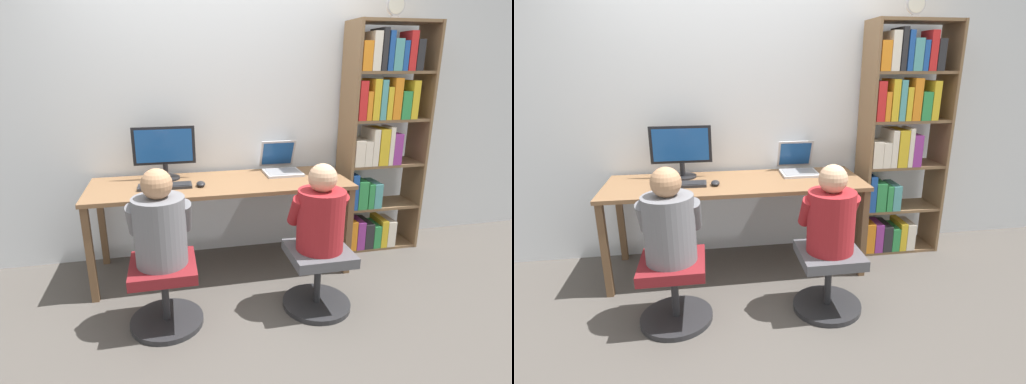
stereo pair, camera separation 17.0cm
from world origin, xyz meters
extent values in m
plane|color=#4C4742|center=(0.00, 0.00, 0.00)|extent=(14.00, 14.00, 0.00)
cube|color=silver|center=(0.00, 0.74, 1.30)|extent=(10.00, 0.05, 2.60)
cube|color=brown|center=(0.00, 0.34, 0.74)|extent=(2.02, 0.67, 0.03)
cube|color=brown|center=(-0.97, 0.04, 0.36)|extent=(0.05, 0.05, 0.72)
cube|color=brown|center=(0.97, 0.04, 0.36)|extent=(0.05, 0.05, 0.72)
cube|color=brown|center=(-0.97, 0.63, 0.36)|extent=(0.05, 0.05, 0.72)
cube|color=brown|center=(0.97, 0.63, 0.36)|extent=(0.05, 0.05, 0.72)
cylinder|color=black|center=(-0.42, 0.52, 0.76)|extent=(0.22, 0.22, 0.01)
cylinder|color=black|center=(-0.42, 0.52, 0.82)|extent=(0.04, 0.04, 0.11)
cube|color=black|center=(-0.42, 0.52, 1.02)|extent=(0.49, 0.02, 0.30)
cube|color=#19478C|center=(-0.42, 0.51, 1.02)|extent=(0.44, 0.01, 0.26)
cube|color=#B7B7BC|center=(0.54, 0.46, 0.76)|extent=(0.31, 0.26, 0.02)
cube|color=gray|center=(0.54, 0.46, 0.77)|extent=(0.27, 0.20, 0.00)
cube|color=#B7B7BC|center=(0.54, 0.65, 0.89)|extent=(0.31, 0.11, 0.24)
cube|color=#19478C|center=(0.54, 0.64, 0.89)|extent=(0.27, 0.09, 0.20)
cube|color=#232326|center=(-0.43, 0.28, 0.76)|extent=(0.40, 0.14, 0.02)
cube|color=black|center=(-0.43, 0.28, 0.78)|extent=(0.37, 0.11, 0.00)
ellipsoid|color=black|center=(-0.17, 0.25, 0.77)|extent=(0.07, 0.10, 0.04)
cylinder|color=#262628|center=(-0.47, -0.34, 0.02)|extent=(0.48, 0.48, 0.04)
cylinder|color=#262628|center=(-0.47, -0.34, 0.21)|extent=(0.05, 0.05, 0.34)
cube|color=maroon|center=(-0.47, -0.34, 0.41)|extent=(0.41, 0.41, 0.07)
cylinder|color=#262628|center=(0.57, -0.36, 0.02)|extent=(0.48, 0.48, 0.04)
cylinder|color=#262628|center=(0.57, -0.36, 0.21)|extent=(0.05, 0.05, 0.34)
cube|color=#4C4C51|center=(0.57, -0.36, 0.41)|extent=(0.41, 0.41, 0.07)
cylinder|color=slate|center=(-0.47, -0.34, 0.66)|extent=(0.32, 0.32, 0.43)
sphere|color=#A87A56|center=(-0.47, -0.34, 0.96)|extent=(0.19, 0.19, 0.19)
cylinder|color=slate|center=(-0.62, -0.28, 0.73)|extent=(0.09, 0.20, 0.25)
cylinder|color=slate|center=(-0.32, -0.28, 0.73)|extent=(0.09, 0.20, 0.25)
cylinder|color=maroon|center=(0.57, -0.36, 0.65)|extent=(0.32, 0.32, 0.41)
sphere|color=tan|center=(0.57, -0.36, 0.94)|extent=(0.19, 0.19, 0.19)
cylinder|color=maroon|center=(0.42, -0.30, 0.71)|extent=(0.09, 0.19, 0.24)
cylinder|color=maroon|center=(0.72, -0.30, 0.71)|extent=(0.09, 0.19, 0.24)
cube|color=brown|center=(1.12, 0.50, 0.99)|extent=(0.02, 0.33, 1.98)
cube|color=brown|center=(1.81, 0.50, 0.99)|extent=(0.02, 0.33, 1.98)
cube|color=brown|center=(1.47, 0.50, 0.01)|extent=(0.67, 0.31, 0.02)
cube|color=brown|center=(1.47, 0.50, 0.40)|extent=(0.67, 0.31, 0.02)
cube|color=brown|center=(1.47, 0.50, 0.79)|extent=(0.67, 0.31, 0.02)
cube|color=brown|center=(1.47, 0.50, 1.18)|extent=(0.67, 0.31, 0.02)
cube|color=brown|center=(1.47, 0.50, 1.58)|extent=(0.67, 0.31, 0.02)
cube|color=brown|center=(1.47, 0.50, 1.97)|extent=(0.67, 0.31, 0.02)
cube|color=orange|center=(1.18, 0.46, 0.16)|extent=(0.08, 0.25, 0.27)
cube|color=#8C338C|center=(1.26, 0.45, 0.16)|extent=(0.07, 0.22, 0.26)
cube|color=#262628|center=(1.34, 0.47, 0.14)|extent=(0.08, 0.26, 0.24)
cube|color=#2D8C47|center=(1.42, 0.46, 0.13)|extent=(0.07, 0.23, 0.21)
cube|color=gold|center=(1.49, 0.47, 0.15)|extent=(0.06, 0.26, 0.26)
cube|color=silver|center=(1.56, 0.46, 0.15)|extent=(0.08, 0.24, 0.24)
cube|color=#1E4C9E|center=(1.17, 0.47, 0.57)|extent=(0.06, 0.27, 0.31)
cube|color=#2D8C47|center=(1.25, 0.48, 0.54)|extent=(0.09, 0.28, 0.25)
cube|color=#2D8C47|center=(1.32, 0.43, 0.53)|extent=(0.05, 0.19, 0.22)
cube|color=teal|center=(1.39, 0.46, 0.53)|extent=(0.07, 0.24, 0.22)
cube|color=silver|center=(1.18, 0.45, 0.92)|extent=(0.09, 0.22, 0.22)
cube|color=silver|center=(1.26, 0.46, 0.91)|extent=(0.07, 0.25, 0.21)
cube|color=silver|center=(1.33, 0.47, 0.96)|extent=(0.05, 0.26, 0.31)
cube|color=gold|center=(1.40, 0.47, 0.96)|extent=(0.09, 0.26, 0.31)
cube|color=silver|center=(1.47, 0.43, 0.97)|extent=(0.04, 0.18, 0.33)
cube|color=#8C338C|center=(1.53, 0.45, 0.94)|extent=(0.08, 0.23, 0.27)
cube|color=red|center=(1.17, 0.47, 1.35)|extent=(0.07, 0.27, 0.32)
cube|color=orange|center=(1.23, 0.47, 1.31)|extent=(0.04, 0.26, 0.23)
cube|color=gold|center=(1.29, 0.46, 1.36)|extent=(0.06, 0.25, 0.33)
cube|color=teal|center=(1.36, 0.44, 1.36)|extent=(0.05, 0.21, 0.32)
cube|color=gold|center=(1.41, 0.45, 1.33)|extent=(0.05, 0.23, 0.27)
cube|color=orange|center=(1.48, 0.44, 1.36)|extent=(0.07, 0.21, 0.34)
cube|color=#2D8C47|center=(1.57, 0.46, 1.31)|extent=(0.08, 0.24, 0.23)
cube|color=gold|center=(1.65, 0.47, 1.35)|extent=(0.06, 0.27, 0.31)
cube|color=orange|center=(1.18, 0.47, 1.70)|extent=(0.08, 0.26, 0.23)
cube|color=silver|center=(1.26, 0.46, 1.74)|extent=(0.07, 0.24, 0.30)
cube|color=#262628|center=(1.33, 0.46, 1.75)|extent=(0.04, 0.24, 0.33)
cube|color=#1E4C9E|center=(1.38, 0.47, 1.74)|extent=(0.05, 0.27, 0.30)
cube|color=teal|center=(1.45, 0.45, 1.71)|extent=(0.08, 0.22, 0.24)
cube|color=#1E4C9E|center=(1.51, 0.43, 1.70)|extent=(0.04, 0.19, 0.23)
cube|color=red|center=(1.57, 0.43, 1.74)|extent=(0.06, 0.19, 0.30)
cube|color=#262628|center=(1.64, 0.44, 1.71)|extent=(0.06, 0.21, 0.24)
cube|color=#B2B2B7|center=(1.40, 0.39, 1.99)|extent=(0.05, 0.03, 0.02)
cylinder|color=#B2B2B7|center=(1.40, 0.39, 2.08)|extent=(0.15, 0.02, 0.15)
cylinder|color=silver|center=(1.40, 0.38, 2.08)|extent=(0.13, 0.00, 0.13)
camera|label=1|loc=(-0.38, -2.67, 1.64)|focal=28.00mm
camera|label=2|loc=(-0.22, -2.70, 1.64)|focal=28.00mm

